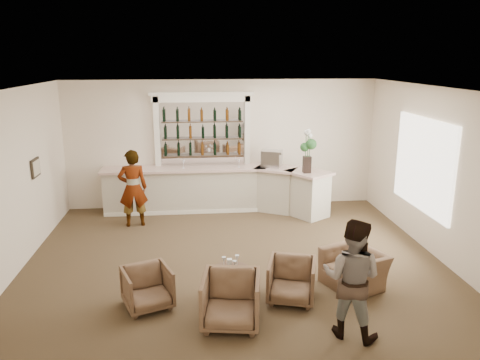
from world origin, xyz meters
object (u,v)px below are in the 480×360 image
object	(u,v)px
sommelier	(133,188)
armchair_left	(147,288)
armchair_center	(231,300)
armchair_far	(354,269)
flower_vase	(308,148)
cocktail_table	(232,283)
armchair_right	(292,280)
guest	(352,278)
espresso_machine	(272,159)
bar_counter	(217,189)

from	to	relation	value
sommelier	armchair_left	xyz separation A→B (m)	(0.65, -3.80, -0.58)
armchair_center	armchair_far	xyz separation A→B (m)	(2.21, 1.00, -0.08)
armchair_left	flower_vase	world-z (taller)	flower_vase
cocktail_table	armchair_center	bearing A→B (deg)	-95.13
armchair_far	armchair_left	bearing A→B (deg)	-107.47
armchair_left	flower_vase	bearing A→B (deg)	27.84
sommelier	armchair_center	xyz separation A→B (m)	(1.92, -4.43, -0.52)
sommelier	armchair_right	bearing A→B (deg)	118.59
guest	flower_vase	world-z (taller)	flower_vase
cocktail_table	guest	xyz separation A→B (m)	(1.58, -1.22, 0.62)
sommelier	armchair_right	xyz separation A→B (m)	(2.95, -3.81, -0.56)
cocktail_table	espresso_machine	bearing A→B (deg)	72.73
bar_counter	armchair_center	distance (m)	5.31
cocktail_table	armchair_center	world-z (taller)	armchair_center
cocktail_table	armchair_far	size ratio (longest dim) A/B	0.67
armchair_far	sommelier	bearing A→B (deg)	-153.31
armchair_center	espresso_machine	distance (m)	5.57
espresso_machine	armchair_center	bearing A→B (deg)	-82.12
flower_vase	armchair_far	bearing A→B (deg)	-90.00
sommelier	armchair_center	size ratio (longest dim) A/B	2.11
armchair_far	flower_vase	distance (m)	3.86
armchair_right	espresso_machine	size ratio (longest dim) A/B	1.59
cocktail_table	espresso_machine	world-z (taller)	espresso_machine
armchair_center	espresso_machine	world-z (taller)	espresso_machine
cocktail_table	espresso_machine	distance (m)	4.83
bar_counter	espresso_machine	world-z (taller)	espresso_machine
armchair_center	armchair_right	size ratio (longest dim) A/B	1.13
cocktail_table	sommelier	distance (m)	4.19
armchair_left	armchair_far	distance (m)	3.50
armchair_far	armchair_center	bearing A→B (deg)	-89.26
armchair_right	armchair_far	size ratio (longest dim) A/B	0.78
armchair_left	armchair_right	xyz separation A→B (m)	(2.30, -0.01, 0.02)
armchair_far	flower_vase	world-z (taller)	flower_vase
armchair_center	bar_counter	bearing A→B (deg)	98.14
armchair_left	armchair_right	distance (m)	2.30
cocktail_table	armchair_right	distance (m)	0.98
bar_counter	armchair_far	size ratio (longest dim) A/B	5.89
armchair_far	espresso_machine	size ratio (longest dim) A/B	2.03
espresso_machine	armchair_right	bearing A→B (deg)	-71.93
sommelier	armchair_right	size ratio (longest dim) A/B	2.38
espresso_machine	flower_vase	distance (m)	1.09
armchair_center	flower_vase	size ratio (longest dim) A/B	0.81
armchair_far	espresso_machine	distance (m)	4.48
armchair_left	armchair_center	bearing A→B (deg)	-47.09
armchair_center	guest	bearing A→B (deg)	-5.29
armchair_right	flower_vase	bearing A→B (deg)	89.70
sommelier	cocktail_table	bearing A→B (deg)	109.59
guest	espresso_machine	xyz separation A→B (m)	(-0.18, 5.71, 0.48)
cocktail_table	armchair_center	xyz separation A→B (m)	(-0.07, -0.80, 0.14)
guest	bar_counter	bearing A→B (deg)	-42.76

